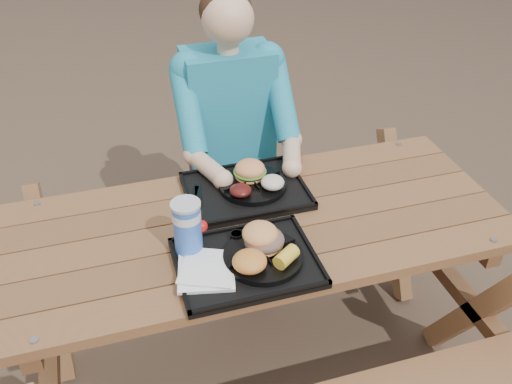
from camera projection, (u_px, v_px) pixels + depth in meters
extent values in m
plane|color=#999999|center=(256.00, 357.00, 2.47)|extent=(60.00, 60.00, 0.00)
cube|color=black|center=(246.00, 263.00, 1.84)|extent=(0.45, 0.35, 0.02)
cube|color=black|center=(246.00, 192.00, 2.17)|extent=(0.45, 0.35, 0.02)
cylinder|color=black|center=(263.00, 257.00, 1.84)|extent=(0.26, 0.26, 0.02)
cylinder|color=black|center=(253.00, 184.00, 2.17)|extent=(0.26, 0.26, 0.02)
cube|color=white|center=(206.00, 271.00, 1.78)|extent=(0.21, 0.21, 0.02)
cylinder|color=blue|center=(188.00, 229.00, 1.82)|extent=(0.09, 0.09, 0.18)
cylinder|color=black|center=(237.00, 236.00, 1.92)|extent=(0.04, 0.04, 0.03)
cylinder|color=yellow|center=(255.00, 232.00, 1.93)|extent=(0.05, 0.05, 0.03)
ellipsoid|color=gold|center=(250.00, 261.00, 1.76)|extent=(0.11, 0.11, 0.05)
cube|color=black|center=(198.00, 195.00, 2.13)|extent=(0.05, 0.14, 0.01)
ellipsoid|color=#4D120F|center=(241.00, 190.00, 2.09)|extent=(0.08, 0.08, 0.04)
ellipsoid|color=silver|center=(273.00, 182.00, 2.12)|extent=(0.09, 0.09, 0.05)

